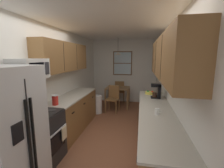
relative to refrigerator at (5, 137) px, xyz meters
The scene contains 24 objects.
ground_plane 2.60m from the refrigerator, 67.31° to the left, with size 12.00×12.00×0.00m, color brown.
wall_left 2.33m from the refrigerator, 100.19° to the left, with size 0.10×9.00×2.55m, color white.
wall_right 3.24m from the refrigerator, 44.55° to the left, with size 0.10×9.00×2.55m, color white.
wall_back 5.01m from the refrigerator, 79.11° to the left, with size 4.40×0.10×2.55m, color white.
ceiling_slab 2.99m from the refrigerator, 67.31° to the left, with size 4.40×9.00×0.08m, color white.
refrigerator is the anchor object (origin of this frame).
stove_range 0.85m from the refrigerator, 93.89° to the left, with size 0.66×0.64×1.10m.
microwave_over_range 1.09m from the refrigerator, 102.49° to the left, with size 0.39×0.58×0.34m.
counter_left 2.12m from the refrigerator, 91.54° to the left, with size 0.64×2.03×0.90m.
upper_cabinets_left 2.26m from the refrigerator, 95.51° to the left, with size 0.33×2.11×0.69m.
counter_right 2.42m from the refrigerator, 35.31° to the left, with size 0.64×3.16×0.90m.
upper_cabinets_right 2.65m from the refrigerator, 32.49° to the left, with size 0.33×2.84×0.70m.
dining_table 4.22m from the refrigerator, 79.10° to the left, with size 0.86×0.74×0.74m.
dining_chair_near 3.65m from the refrigerator, 78.52° to the left, with size 0.45×0.45×0.90m.
dining_chair_far 4.80m from the refrigerator, 80.51° to the left, with size 0.43×0.43×0.90m.
pendant_light 4.36m from the refrigerator, 79.10° to the left, with size 0.25×0.25×0.61m.
back_window 4.97m from the refrigerator, 79.66° to the left, with size 0.77×0.05×0.97m.
trash_bin 3.36m from the refrigerator, 85.77° to the left, with size 0.29×0.29×0.61m, color white.
storage_canister 1.26m from the refrigerator, 92.54° to the left, with size 0.12×0.12×0.21m.
dish_towel 1.02m from the refrigerator, 71.33° to the left, with size 0.02×0.16×0.24m, color beige.
coffee_maker 3.00m from the refrigerator, 47.28° to the left, with size 0.22×0.18×0.33m.
mug_by_coffeemaker 2.21m from the refrigerator, 29.29° to the left, with size 0.11×0.07×0.11m.
fruit_bowl 3.21m from the refrigerator, 53.82° to the left, with size 0.26×0.26×0.09m.
table_serving_bowl 4.25m from the refrigerator, 79.83° to the left, with size 0.17×0.17×0.06m, color #4C7299.
Camera 1 is at (0.70, -2.76, 1.86)m, focal length 24.76 mm.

